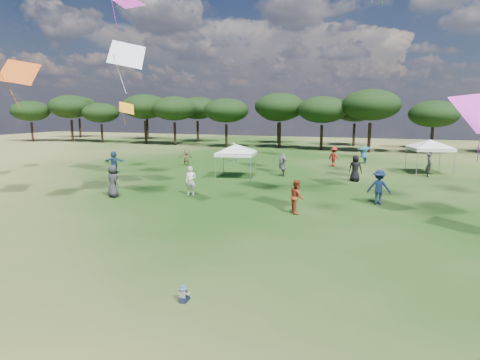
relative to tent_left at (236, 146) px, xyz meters
The scene contains 6 objects.
ground 22.06m from the tent_left, 75.68° to the right, with size 140.00×140.00×0.00m, color #214615.
tree_line 27.47m from the tent_left, 73.37° to the left, with size 108.78×17.63×7.77m.
tent_left is the anchor object (origin of this frame).
tent_right 15.65m from the tent_left, 26.82° to the left, with size 5.79×5.79×3.05m.
toddler 20.33m from the tent_left, 73.48° to the right, with size 0.32×0.35×0.47m.
festival_crowd 4.49m from the tent_left, 31.02° to the left, with size 30.58×22.50×1.92m.
Camera 1 is at (5.18, -7.04, 5.08)m, focal length 30.00 mm.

